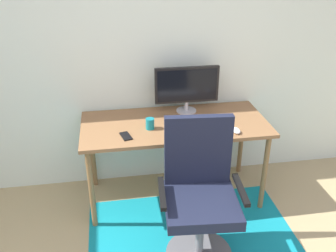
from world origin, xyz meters
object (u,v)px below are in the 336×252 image
desk (175,130)px  cell_phone (126,136)px  monitor (187,86)px  coffee_cup (150,124)px  computer_mouse (236,131)px  keyboard (196,134)px  office_chair (200,201)px

desk → cell_phone: (-0.43, -0.18, 0.07)m
monitor → coffee_cup: size_ratio=6.16×
computer_mouse → coffee_cup: 0.70m
monitor → coffee_cup: (-0.36, -0.29, -0.19)m
computer_mouse → desk: bearing=150.7°
monitor → keyboard: bearing=-92.5°
desk → monitor: 0.40m
keyboard → cell_phone: bearing=173.7°
desk → monitor: monitor is taller
office_chair → coffee_cup: bearing=118.3°
desk → keyboard: size_ratio=3.66×
computer_mouse → monitor: bearing=123.6°
computer_mouse → office_chair: (-0.40, -0.46, -0.30)m
office_chair → monitor: bearing=89.4°
desk → computer_mouse: 0.53m
computer_mouse → cell_phone: computer_mouse is taller
coffee_cup → cell_phone: bearing=-152.8°
keyboard → computer_mouse: computer_mouse is taller
monitor → office_chair: bearing=-95.6°
coffee_cup → keyboard: bearing=-25.7°
monitor → office_chair: (-0.09, -0.93, -0.52)m
monitor → coffee_cup: monitor is taller
monitor → computer_mouse: 0.61m
cell_phone → computer_mouse: bearing=-18.9°
coffee_cup → cell_phone: coffee_cup is taller
desk → coffee_cup: size_ratio=17.14×
monitor → cell_phone: 0.73m
monitor → keyboard: 0.51m
cell_phone → office_chair: (0.48, -0.53, -0.29)m
coffee_cup → cell_phone: 0.23m
coffee_cup → office_chair: bearing=-66.7°
monitor → computer_mouse: bearing=-56.4°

